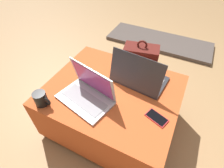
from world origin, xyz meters
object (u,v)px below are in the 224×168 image
(coffee_mug, at_px, (41,99))
(cell_phone, at_px, (157,118))
(backpack, at_px, (139,70))
(laptop_near, at_px, (88,93))
(laptop_far, at_px, (138,77))

(coffee_mug, bearing_deg, cell_phone, 17.72)
(cell_phone, relative_size, backpack, 0.26)
(laptop_near, relative_size, coffee_mug, 3.29)
(cell_phone, xyz_separation_m, coffee_mug, (-0.69, -0.22, 0.04))
(laptop_far, height_order, cell_phone, laptop_far)
(laptop_near, height_order, backpack, laptop_near)
(laptop_near, relative_size, backpack, 0.71)
(backpack, bearing_deg, laptop_far, 93.79)
(laptop_far, relative_size, backpack, 0.71)
(laptop_far, distance_m, cell_phone, 0.33)
(laptop_near, distance_m, coffee_mug, 0.29)
(backpack, distance_m, coffee_mug, 0.93)
(laptop_far, height_order, backpack, laptop_far)
(cell_phone, bearing_deg, laptop_near, -64.87)
(cell_phone, distance_m, coffee_mug, 0.73)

